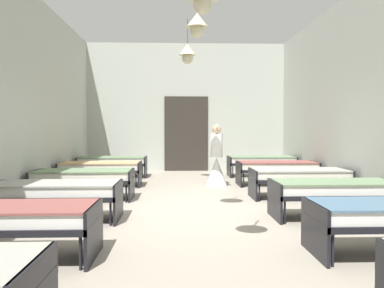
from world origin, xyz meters
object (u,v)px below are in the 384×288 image
(bed_right_row_2, at_px, (335,190))
(bed_left_row_3, at_px, (83,177))
(bed_right_row_3, at_px, (299,176))
(nurse_near_aisle, at_px, (217,164))
(bed_right_row_5, at_px, (261,161))
(bed_left_row_4, at_px, (101,168))
(bed_left_row_5, at_px, (113,161))
(bed_left_row_1, at_px, (5,218))
(bed_right_row_4, at_px, (277,167))
(bed_left_row_2, at_px, (56,191))

(bed_right_row_2, relative_size, bed_left_row_3, 1.00)
(bed_right_row_3, height_order, nurse_near_aisle, nurse_near_aisle)
(bed_right_row_5, height_order, nurse_near_aisle, nurse_near_aisle)
(bed_left_row_4, bearing_deg, bed_left_row_5, 90.00)
(bed_left_row_1, distance_m, bed_right_row_5, 8.33)
(bed_right_row_2, height_order, bed_left_row_3, same)
(bed_right_row_5, bearing_deg, bed_right_row_2, -90.00)
(bed_right_row_4, bearing_deg, bed_right_row_5, 90.00)
(bed_left_row_3, bearing_deg, bed_right_row_2, -22.94)
(bed_right_row_3, relative_size, bed_right_row_5, 1.00)
(bed_left_row_3, height_order, bed_left_row_4, same)
(bed_left_row_3, bearing_deg, bed_left_row_2, -90.00)
(bed_left_row_2, distance_m, bed_left_row_4, 3.59)
(bed_right_row_4, bearing_deg, bed_left_row_2, -139.75)
(bed_left_row_3, xyz_separation_m, nurse_near_aisle, (2.76, 1.67, 0.09))
(bed_right_row_3, bearing_deg, nurse_near_aisle, 131.53)
(bed_left_row_1, distance_m, bed_right_row_2, 4.60)
(bed_right_row_5, bearing_deg, bed_left_row_2, -128.22)
(bed_left_row_4, xyz_separation_m, bed_left_row_5, (0.00, 1.79, 0.00))
(bed_right_row_5, bearing_deg, bed_left_row_3, -139.75)
(bed_left_row_1, xyz_separation_m, bed_left_row_3, (0.00, 3.59, 0.00))
(bed_right_row_5, bearing_deg, bed_left_row_5, 180.00)
(bed_left_row_4, height_order, bed_left_row_5, same)
(bed_left_row_5, distance_m, nurse_near_aisle, 3.36)
(bed_left_row_1, xyz_separation_m, bed_right_row_3, (4.24, 3.59, 0.00))
(bed_left_row_1, height_order, bed_right_row_3, same)
(bed_left_row_2, relative_size, bed_right_row_5, 1.00)
(bed_left_row_5, bearing_deg, bed_right_row_3, -40.25)
(bed_left_row_1, height_order, bed_left_row_4, same)
(bed_right_row_2, xyz_separation_m, bed_left_row_3, (-4.24, 1.79, 0.00))
(bed_right_row_2, bearing_deg, bed_right_row_4, 90.00)
(bed_right_row_3, height_order, bed_right_row_5, same)
(bed_left_row_2, bearing_deg, bed_right_row_2, 0.00)
(bed_left_row_4, distance_m, bed_left_row_5, 1.79)
(bed_left_row_3, distance_m, bed_left_row_4, 1.79)
(bed_right_row_3, xyz_separation_m, bed_right_row_5, (0.00, 3.59, 0.00))
(bed_left_row_2, xyz_separation_m, bed_right_row_4, (4.24, 3.59, 0.00))
(bed_left_row_5, height_order, nurse_near_aisle, nurse_near_aisle)
(bed_left_row_4, relative_size, bed_right_row_5, 1.00)
(bed_left_row_2, height_order, bed_left_row_5, same)
(bed_right_row_3, distance_m, bed_left_row_5, 5.55)
(bed_right_row_3, relative_size, nurse_near_aisle, 1.28)
(bed_right_row_2, relative_size, bed_right_row_5, 1.00)
(bed_left_row_1, bearing_deg, bed_right_row_3, 40.25)
(bed_left_row_2, relative_size, bed_left_row_5, 1.00)
(bed_left_row_4, height_order, bed_right_row_5, same)
(bed_right_row_2, bearing_deg, bed_left_row_3, 157.06)
(bed_left_row_2, xyz_separation_m, bed_left_row_5, (0.00, 5.38, 0.00))
(bed_right_row_4, bearing_deg, bed_left_row_4, 180.00)
(bed_left_row_3, xyz_separation_m, bed_right_row_4, (4.24, 1.79, 0.00))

